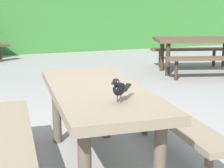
% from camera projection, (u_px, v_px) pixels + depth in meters
% --- Properties ---
extents(ground_plane, '(60.00, 60.00, 0.00)m').
position_uv_depth(ground_plane, '(93.00, 158.00, 3.24)').
color(ground_plane, gray).
extents(hedge_wall, '(28.00, 2.26, 2.15)m').
position_uv_depth(hedge_wall, '(11.00, 16.00, 10.70)').
color(hedge_wall, '#387A33').
rests_on(hedge_wall, ground).
extents(picnic_table_foreground, '(1.80, 1.85, 0.74)m').
position_uv_depth(picnic_table_foreground, '(98.00, 108.00, 2.90)').
color(picnic_table_foreground, '#84725B').
rests_on(picnic_table_foreground, ground).
extents(bird_grackle, '(0.23, 0.21, 0.18)m').
position_uv_depth(bird_grackle, '(119.00, 88.00, 2.39)').
color(bird_grackle, black).
rests_on(bird_grackle, picnic_table_foreground).
extents(picnic_table_mid_right, '(2.11, 2.08, 0.74)m').
position_uv_depth(picnic_table_mid_right, '(198.00, 47.00, 7.20)').
color(picnic_table_mid_right, brown).
rests_on(picnic_table_mid_right, ground).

